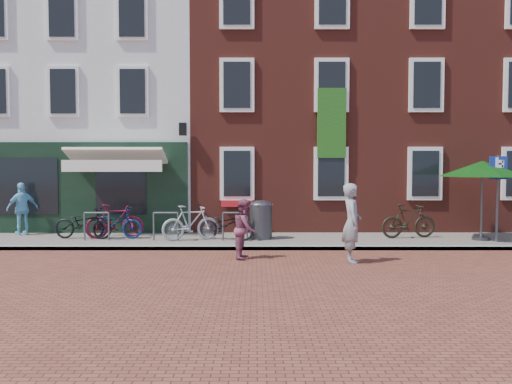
{
  "coord_description": "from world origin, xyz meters",
  "views": [
    {
      "loc": [
        1.11,
        -14.49,
        2.32
      ],
      "look_at": [
        1.11,
        0.71,
        1.53
      ],
      "focal_mm": 38.37,
      "sensor_mm": 36.0,
      "label": 1
    }
  ],
  "objects_px": {
    "bicycle_0": "(83,223)",
    "bicycle_3": "(191,223)",
    "litter_bin": "(261,218)",
    "cafe_person": "(22,209)",
    "bicycle_1": "(115,221)",
    "woman": "(352,223)",
    "bicycle_2": "(113,223)",
    "bicycle_4": "(226,224)",
    "boy": "(245,229)",
    "bicycle_5": "(409,221)",
    "parking_sign": "(498,183)",
    "parasol": "(482,166)"
  },
  "relations": [
    {
      "from": "bicycle_1",
      "to": "bicycle_3",
      "type": "xyz_separation_m",
      "value": [
        2.3,
        -0.42,
        0.0
      ]
    },
    {
      "from": "parking_sign",
      "to": "parasol",
      "type": "distance_m",
      "value": 0.68
    },
    {
      "from": "bicycle_0",
      "to": "bicycle_5",
      "type": "xyz_separation_m",
      "value": [
        9.65,
        0.18,
        0.05
      ]
    },
    {
      "from": "bicycle_2",
      "to": "bicycle_0",
      "type": "bearing_deg",
      "value": 99.36
    },
    {
      "from": "bicycle_2",
      "to": "parasol",
      "type": "bearing_deg",
      "value": -86.61
    },
    {
      "from": "bicycle_4",
      "to": "boy",
      "type": "bearing_deg",
      "value": -147.15
    },
    {
      "from": "cafe_person",
      "to": "bicycle_4",
      "type": "bearing_deg",
      "value": 127.33
    },
    {
      "from": "parasol",
      "to": "parking_sign",
      "type": "bearing_deg",
      "value": -55.35
    },
    {
      "from": "bicycle_1",
      "to": "bicycle_4",
      "type": "bearing_deg",
      "value": -106.16
    },
    {
      "from": "woman",
      "to": "bicycle_1",
      "type": "height_order",
      "value": "woman"
    },
    {
      "from": "litter_bin",
      "to": "bicycle_2",
      "type": "distance_m",
      "value": 4.38
    },
    {
      "from": "bicycle_2",
      "to": "bicycle_5",
      "type": "height_order",
      "value": "bicycle_5"
    },
    {
      "from": "parking_sign",
      "to": "bicycle_5",
      "type": "height_order",
      "value": "parking_sign"
    },
    {
      "from": "bicycle_0",
      "to": "bicycle_3",
      "type": "xyz_separation_m",
      "value": [
        3.21,
        -0.32,
        0.05
      ]
    },
    {
      "from": "litter_bin",
      "to": "bicycle_3",
      "type": "xyz_separation_m",
      "value": [
        -2.03,
        -0.31,
        -0.12
      ]
    },
    {
      "from": "cafe_person",
      "to": "litter_bin",
      "type": "bearing_deg",
      "value": 130.09
    },
    {
      "from": "bicycle_0",
      "to": "bicycle_2",
      "type": "xyz_separation_m",
      "value": [
        0.87,
        0.07,
        0.0
      ]
    },
    {
      "from": "parasol",
      "to": "bicycle_5",
      "type": "height_order",
      "value": "parasol"
    },
    {
      "from": "boy",
      "to": "bicycle_1",
      "type": "xyz_separation_m",
      "value": [
        -3.92,
        2.86,
        -0.12
      ]
    },
    {
      "from": "woman",
      "to": "bicycle_4",
      "type": "relative_size",
      "value": 1.07
    },
    {
      "from": "bicycle_2",
      "to": "cafe_person",
      "type": "bearing_deg",
      "value": 79.18
    },
    {
      "from": "boy",
      "to": "bicycle_4",
      "type": "bearing_deg",
      "value": 19.04
    },
    {
      "from": "boy",
      "to": "bicycle_5",
      "type": "relative_size",
      "value": 0.86
    },
    {
      "from": "bicycle_2",
      "to": "bicycle_3",
      "type": "bearing_deg",
      "value": -94.44
    },
    {
      "from": "boy",
      "to": "bicycle_2",
      "type": "distance_m",
      "value": 4.87
    },
    {
      "from": "bicycle_0",
      "to": "boy",
      "type": "bearing_deg",
      "value": -114.12
    },
    {
      "from": "bicycle_5",
      "to": "parasol",
      "type": "bearing_deg",
      "value": -111.63
    },
    {
      "from": "bicycle_5",
      "to": "litter_bin",
      "type": "bearing_deg",
      "value": 82.85
    },
    {
      "from": "woman",
      "to": "bicycle_3",
      "type": "distance_m",
      "value": 5.1
    },
    {
      "from": "woman",
      "to": "bicycle_2",
      "type": "height_order",
      "value": "woman"
    },
    {
      "from": "bicycle_0",
      "to": "bicycle_3",
      "type": "bearing_deg",
      "value": -90.09
    },
    {
      "from": "bicycle_4",
      "to": "parasol",
      "type": "bearing_deg",
      "value": -70.64
    },
    {
      "from": "woman",
      "to": "cafe_person",
      "type": "height_order",
      "value": "woman"
    },
    {
      "from": "bicycle_4",
      "to": "woman",
      "type": "bearing_deg",
      "value": -115.01
    },
    {
      "from": "bicycle_3",
      "to": "parasol",
      "type": "bearing_deg",
      "value": -109.02
    },
    {
      "from": "litter_bin",
      "to": "bicycle_1",
      "type": "relative_size",
      "value": 0.72
    },
    {
      "from": "litter_bin",
      "to": "bicycle_3",
      "type": "relative_size",
      "value": 0.72
    },
    {
      "from": "parasol",
      "to": "woman",
      "type": "distance_m",
      "value": 5.43
    },
    {
      "from": "litter_bin",
      "to": "bicycle_0",
      "type": "xyz_separation_m",
      "value": [
        -5.24,
        0.01,
        -0.17
      ]
    },
    {
      "from": "bicycle_3",
      "to": "bicycle_4",
      "type": "distance_m",
      "value": 1.03
    },
    {
      "from": "litter_bin",
      "to": "cafe_person",
      "type": "height_order",
      "value": "cafe_person"
    },
    {
      "from": "bicycle_5",
      "to": "cafe_person",
      "type": "bearing_deg",
      "value": 76.71
    },
    {
      "from": "bicycle_1",
      "to": "bicycle_3",
      "type": "distance_m",
      "value": 2.34
    },
    {
      "from": "parking_sign",
      "to": "bicycle_0",
      "type": "height_order",
      "value": "parking_sign"
    },
    {
      "from": "bicycle_0",
      "to": "bicycle_3",
      "type": "distance_m",
      "value": 3.22
    },
    {
      "from": "parasol",
      "to": "woman",
      "type": "xyz_separation_m",
      "value": [
        -4.3,
        -3.04,
        -1.33
      ]
    },
    {
      "from": "bicycle_3",
      "to": "bicycle_5",
      "type": "distance_m",
      "value": 6.46
    },
    {
      "from": "litter_bin",
      "to": "bicycle_2",
      "type": "relative_size",
      "value": 0.7
    },
    {
      "from": "parasol",
      "to": "bicycle_0",
      "type": "height_order",
      "value": "parasol"
    },
    {
      "from": "bicycle_5",
      "to": "parking_sign",
      "type": "bearing_deg",
      "value": -119.58
    }
  ]
}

